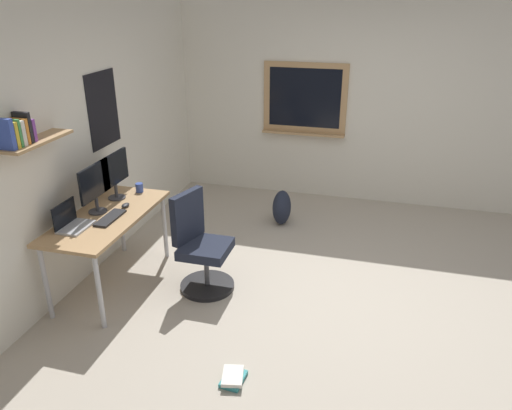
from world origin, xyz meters
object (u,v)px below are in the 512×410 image
object	(u,v)px
laptop	(71,222)
keyboard	(110,218)
monitor_primary	(95,185)
computer_mouse	(125,205)
book_stack_on_floor	(233,378)
monitor_secondary	(115,173)
office_chair	(200,249)
backpack	(282,208)
coffee_mug	(139,188)
desk	(108,222)

from	to	relation	value
laptop	keyboard	size ratio (longest dim) A/B	0.84
monitor_primary	computer_mouse	bearing A→B (deg)	-45.87
monitor_primary	book_stack_on_floor	xyz separation A→B (m)	(-0.99, -1.61, -0.98)
monitor_primary	monitor_secondary	size ratio (longest dim) A/B	1.00
office_chair	monitor_primary	distance (m)	1.12
office_chair	computer_mouse	distance (m)	0.83
monitor_secondary	keyboard	bearing A→B (deg)	-158.11
monitor_primary	laptop	bearing A→B (deg)	172.09
keyboard	book_stack_on_floor	world-z (taller)	keyboard
office_chair	backpack	size ratio (longest dim) A/B	2.21
computer_mouse	coffee_mug	world-z (taller)	coffee_mug
monitor_primary	book_stack_on_floor	world-z (taller)	monitor_primary
office_chair	coffee_mug	world-z (taller)	office_chair
coffee_mug	book_stack_on_floor	distance (m)	2.27
keyboard	laptop	bearing A→B (deg)	136.63
desk	laptop	world-z (taller)	laptop
laptop	keyboard	bearing A→B (deg)	-43.37
laptop	backpack	xyz separation A→B (m)	(2.06, -1.43, -0.58)
desk	computer_mouse	world-z (taller)	computer_mouse
backpack	monitor_secondary	bearing A→B (deg)	134.82
desk	monitor_primary	distance (m)	0.36
desk	monitor_secondary	world-z (taller)	monitor_secondary
monitor_primary	computer_mouse	xyz separation A→B (m)	(0.18, -0.18, -0.25)
desk	book_stack_on_floor	size ratio (longest dim) A/B	5.88
office_chair	keyboard	bearing A→B (deg)	109.06
desk	book_stack_on_floor	world-z (taller)	desk
monitor_secondary	backpack	xyz separation A→B (m)	(1.37, -1.38, -0.80)
desk	book_stack_on_floor	distance (m)	1.90
coffee_mug	backpack	distance (m)	1.80
laptop	monitor_secondary	distance (m)	0.73
monitor_secondary	book_stack_on_floor	world-z (taller)	monitor_secondary
monitor_secondary	keyboard	size ratio (longest dim) A/B	1.25
monitor_primary	keyboard	bearing A→B (deg)	-119.87
coffee_mug	desk	bearing A→B (deg)	177.19
office_chair	monitor_secondary	world-z (taller)	monitor_secondary
coffee_mug	book_stack_on_floor	size ratio (longest dim) A/B	0.39
coffee_mug	book_stack_on_floor	xyz separation A→B (m)	(-1.55, -1.48, -0.76)
computer_mouse	backpack	bearing A→B (deg)	-37.84
laptop	computer_mouse	bearing A→B (deg)	-23.70
office_chair	coffee_mug	distance (m)	0.98
keyboard	monitor_primary	bearing A→B (deg)	60.13
book_stack_on_floor	backpack	bearing A→B (deg)	4.96
backpack	computer_mouse	bearing A→B (deg)	142.16
office_chair	computer_mouse	world-z (taller)	office_chair
keyboard	computer_mouse	size ratio (longest dim) A/B	3.56
office_chair	monitor_secondary	bearing A→B (deg)	78.46
monitor_primary	book_stack_on_floor	bearing A→B (deg)	-121.48
office_chair	coffee_mug	bearing A→B (deg)	63.35
office_chair	coffee_mug	size ratio (longest dim) A/B	10.33
office_chair	keyboard	size ratio (longest dim) A/B	2.57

